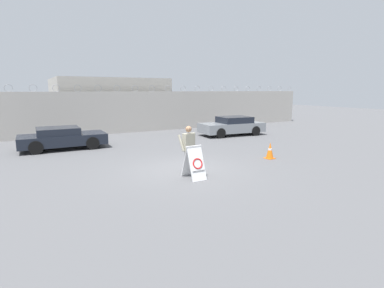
% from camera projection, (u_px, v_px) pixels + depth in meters
% --- Properties ---
extents(ground_plane, '(90.00, 90.00, 0.00)m').
position_uv_depth(ground_plane, '(184.00, 170.00, 11.60)').
color(ground_plane, '#5B5B5E').
extents(perimeter_wall, '(36.00, 0.30, 3.39)m').
position_uv_depth(perimeter_wall, '(109.00, 113.00, 20.88)').
color(perimeter_wall, '#ADA8A0').
rests_on(perimeter_wall, ground_plane).
extents(building_block, '(8.42, 7.58, 3.96)m').
position_uv_depth(building_block, '(108.00, 103.00, 25.39)').
color(building_block, '#B2ADA3').
rests_on(building_block, ground_plane).
extents(barricade_sign, '(0.60, 0.87, 1.16)m').
position_uv_depth(barricade_sign, '(194.00, 162.00, 10.33)').
color(barricade_sign, white).
rests_on(barricade_sign, ground_plane).
extents(security_guard, '(0.67, 0.37, 1.76)m').
position_uv_depth(security_guard, '(189.00, 147.00, 10.97)').
color(security_guard, '#514C42').
rests_on(security_guard, ground_plane).
extents(traffic_cone_near, '(0.39, 0.39, 0.74)m').
position_uv_depth(traffic_cone_near, '(270.00, 150.00, 13.42)').
color(traffic_cone_near, orange).
rests_on(traffic_cone_near, ground_plane).
extents(parked_car_front_coupe, '(4.25, 2.05, 1.14)m').
position_uv_depth(parked_car_front_coupe, '(62.00, 138.00, 15.59)').
color(parked_car_front_coupe, black).
rests_on(parked_car_front_coupe, ground_plane).
extents(parked_car_far_side, '(4.50, 2.26, 1.26)m').
position_uv_depth(parked_car_far_side, '(232.00, 126.00, 20.38)').
color(parked_car_far_side, black).
rests_on(parked_car_far_side, ground_plane).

